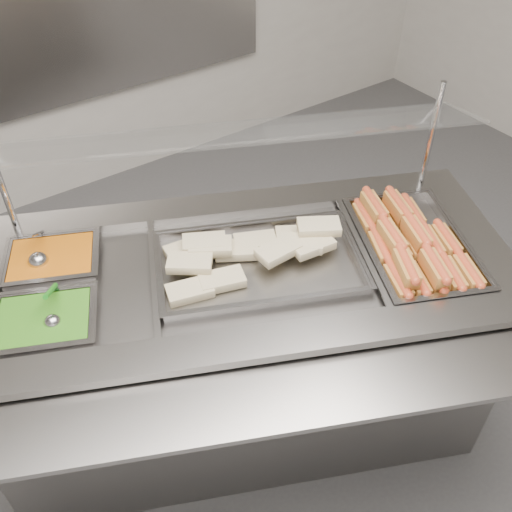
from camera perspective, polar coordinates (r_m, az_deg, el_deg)
back_panel at (r=3.34m, az=-23.79°, el=22.26°), size 3.00×0.04×1.20m
steam_counter at (r=2.21m, az=-1.25°, el=-9.01°), size 1.99×1.49×0.87m
tray_rail at (r=1.61m, az=1.49°, el=-13.78°), size 1.69×1.02×0.05m
sneeze_guard at (r=1.85m, az=-2.70°, el=11.83°), size 1.57×0.92×0.43m
pan_hotdogs at (r=2.07m, az=15.34°, el=0.56°), size 0.52×0.62×0.10m
pan_wraps at (r=1.92m, az=0.28°, el=-1.02°), size 0.76×0.63×0.07m
pan_beans at (r=2.06m, az=-19.54°, el=-0.91°), size 0.36×0.33×0.10m
pan_peas at (r=1.86m, az=-20.21°, el=-6.72°), size 0.36×0.33×0.10m
hotdogs_in_buns at (r=2.03m, az=15.11°, el=1.28°), size 0.41×0.57×0.11m
tortilla_wraps at (r=1.93m, az=-0.77°, el=0.64°), size 0.66×0.35×0.09m
ladle at (r=2.02m, az=-20.93°, el=-0.35°), size 0.10×0.18×0.15m
serving_spoon at (r=1.81m, az=-19.68°, el=-5.74°), size 0.10×0.16×0.13m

